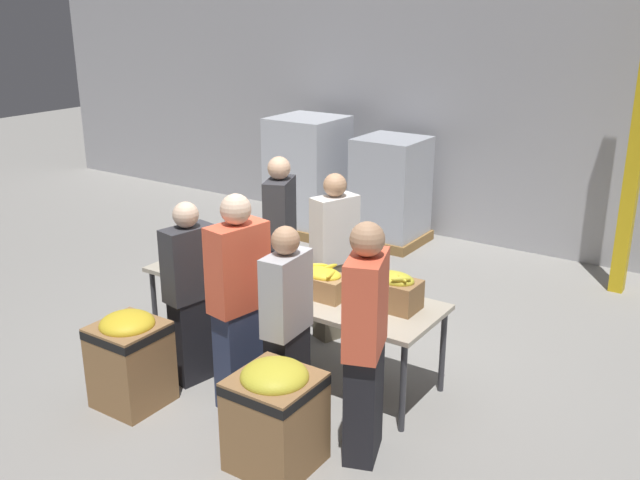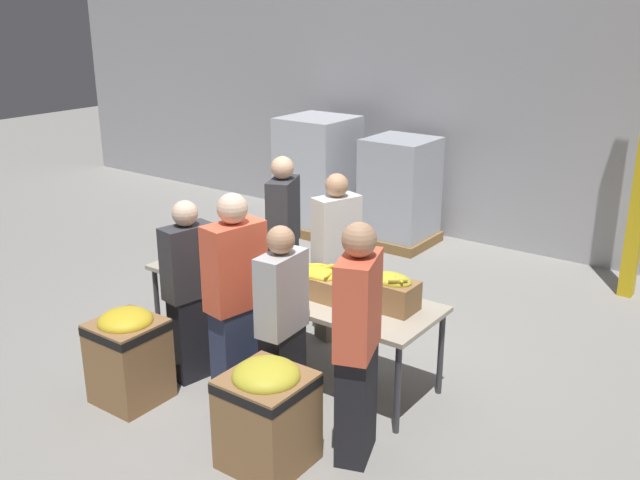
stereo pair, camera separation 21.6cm
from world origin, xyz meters
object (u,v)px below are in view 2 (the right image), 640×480
object	(u,v)px
pallet_stack_0	(318,175)
volunteer_1	(284,240)
volunteer_0	(282,326)
volunteer_5	(190,292)
banana_box_3	(391,291)
volunteer_4	(337,258)
donation_bin_1	(267,411)
donation_bin_0	(129,353)
banana_box_1	(256,264)
pallet_stack_1	(400,193)
volunteer_3	(236,303)
banana_box_2	(320,282)
sorting_table	(288,290)
banana_box_0	(212,248)
volunteer_2	(357,345)

from	to	relation	value
pallet_stack_0	volunteer_1	bearing A→B (deg)	-60.61
volunteer_0	volunteer_5	world-z (taller)	volunteer_5
banana_box_3	volunteer_4	bearing A→B (deg)	146.03
volunteer_1	donation_bin_1	bearing A→B (deg)	13.91
volunteer_0	donation_bin_0	size ratio (longest dim) A/B	1.99
pallet_stack_0	banana_box_1	bearing A→B (deg)	-62.35
volunteer_4	pallet_stack_1	world-z (taller)	volunteer_4
volunteer_3	pallet_stack_1	world-z (taller)	volunteer_3
pallet_stack_0	banana_box_2	bearing A→B (deg)	-53.73
donation_bin_1	pallet_stack_1	bearing A→B (deg)	109.43
donation_bin_1	pallet_stack_1	size ratio (longest dim) A/B	0.56
volunteer_5	pallet_stack_0	bearing A→B (deg)	32.39
volunteer_3	pallet_stack_0	xyz separation A→B (m)	(-2.20, 4.12, -0.09)
volunteer_0	donation_bin_1	distance (m)	0.70
donation_bin_0	pallet_stack_0	world-z (taller)	pallet_stack_0
sorting_table	volunteer_0	world-z (taller)	volunteer_0
volunteer_1	volunteer_5	bearing A→B (deg)	-16.58
banana_box_0	donation_bin_1	xyz separation A→B (m)	(1.76, -1.30, -0.48)
sorting_table	volunteer_2	xyz separation A→B (m)	(1.22, -0.77, 0.15)
volunteer_2	volunteer_3	size ratio (longest dim) A/B	1.00
banana_box_3	volunteer_4	size ratio (longest dim) A/B	0.26
volunteer_0	pallet_stack_0	size ratio (longest dim) A/B	0.99
volunteer_2	volunteer_5	world-z (taller)	volunteer_2
sorting_table	donation_bin_0	xyz separation A→B (m)	(-0.69, -1.22, -0.31)
banana_box_2	volunteer_3	size ratio (longest dim) A/B	0.25
banana_box_3	volunteer_0	size ratio (longest dim) A/B	0.27
banana_box_0	volunteer_5	bearing A→B (deg)	-58.78
banana_box_0	volunteer_4	xyz separation A→B (m)	(0.99, 0.67, -0.09)
volunteer_0	banana_box_1	bearing A→B (deg)	46.90
sorting_table	volunteer_2	size ratio (longest dim) A/B	1.56
banana_box_3	volunteer_5	size ratio (longest dim) A/B	0.27
banana_box_2	pallet_stack_0	size ratio (longest dim) A/B	0.28
banana_box_2	volunteer_0	world-z (taller)	volunteer_0
banana_box_2	donation_bin_0	world-z (taller)	banana_box_2
pallet_stack_0	pallet_stack_1	world-z (taller)	pallet_stack_0
banana_box_3	donation_bin_1	size ratio (longest dim) A/B	0.53
donation_bin_0	pallet_stack_1	distance (m)	4.79
banana_box_2	volunteer_4	size ratio (longest dim) A/B	0.27
sorting_table	volunteer_1	bearing A→B (deg)	130.67
donation_bin_1	pallet_stack_0	world-z (taller)	pallet_stack_0
banana_box_1	banana_box_3	bearing A→B (deg)	2.94
banana_box_1	donation_bin_0	bearing A→B (deg)	-104.40
banana_box_0	banana_box_2	world-z (taller)	banana_box_2
banana_box_2	pallet_stack_0	world-z (taller)	pallet_stack_0
volunteer_3	volunteer_5	distance (m)	0.61
banana_box_2	volunteer_5	world-z (taller)	volunteer_5
volunteer_1	pallet_stack_1	xyz separation A→B (m)	(-0.23, 2.76, -0.14)
banana_box_0	volunteer_0	xyz separation A→B (m)	(1.48, -0.78, -0.11)
banana_box_2	donation_bin_0	bearing A→B (deg)	-132.06
donation_bin_1	volunteer_5	bearing A→B (deg)	156.45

